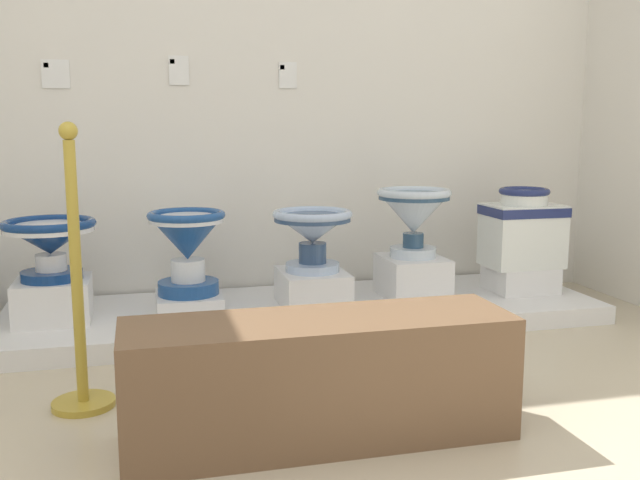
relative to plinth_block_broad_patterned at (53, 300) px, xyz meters
The scene contains 18 objects.
ground_plane 1.93m from the plinth_block_broad_patterned, 50.39° to the right, with size 5.73×5.52×0.02m, color beige.
wall_back 1.93m from the plinth_block_broad_patterned, 22.59° to the left, with size 3.93×0.06×3.18m, color white.
display_platform 1.23m from the plinth_block_broad_patterned, ahead, with size 3.00×0.89×0.09m, color white.
plinth_block_broad_patterned is the anchor object (origin of this frame).
antique_toilet_broad_patterned 0.29m from the plinth_block_broad_patterned, ahead, with size 0.42×0.42×0.28m.
plinth_block_rightmost 0.63m from the plinth_block_broad_patterned, ahead, with size 0.32×0.35×0.08m, color white.
antique_toilet_rightmost 0.68m from the plinth_block_broad_patterned, ahead, with size 0.38×0.38×0.41m.
plinth_block_slender_white 1.24m from the plinth_block_broad_patterned, ahead, with size 0.33×0.39×0.18m, color white.
antique_toilet_slender_white 1.28m from the plinth_block_broad_patterned, ahead, with size 0.40×0.40×0.31m.
plinth_block_tall_cobalt 1.81m from the plinth_block_broad_patterned, ahead, with size 0.32×0.37×0.21m, color white.
antique_toilet_tall_cobalt 1.84m from the plinth_block_broad_patterned, ahead, with size 0.39×0.39×0.36m.
plinth_block_squat_floral 2.43m from the plinth_block_broad_patterned, ahead, with size 0.34×0.30×0.14m, color white.
antique_toilet_squat_floral 2.45m from the plinth_block_broad_patterned, ahead, with size 0.40×0.29×0.43m.
info_placard_first 1.17m from the plinth_block_broad_patterned, 87.41° to the left, with size 0.14×0.01×0.14m.
info_placard_second 1.35m from the plinth_block_broad_patterned, 36.57° to the left, with size 0.10×0.01×0.15m.
info_placard_third 1.70m from the plinth_block_broad_patterned, 21.11° to the left, with size 0.10×0.01×0.14m.
stanchion_post_near_left 0.91m from the plinth_block_broad_patterned, 78.15° to the right, with size 0.22×0.22×1.01m.
museum_bench 1.64m from the plinth_block_broad_patterned, 54.67° to the right, with size 1.24×0.36×0.40m, color brown.
Camera 1 is at (1.04, -1.20, 1.01)m, focal length 39.91 mm.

